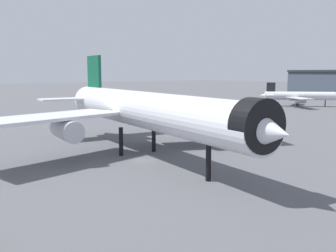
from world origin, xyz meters
The scene contains 5 objects.
ground centered at (0.00, 0.00, 0.00)m, with size 900.00×900.00×0.00m, color #56565B.
airliner_near_gate centered at (-2.75, 1.94, 7.87)m, with size 63.03×57.06×17.87m.
airliner_far_taxiway centered at (-40.95, 109.70, 4.39)m, with size 28.42×27.33×9.96m.
service_truck_front centered at (-22.58, 33.79, 1.59)m, with size 4.16×5.96×3.00m.
traffic_cone_wingtip centered at (-7.21, 39.26, 0.30)m, with size 0.48×0.48×0.60m, color #F2600C.
Camera 1 is at (50.94, -36.07, 14.38)m, focal length 41.59 mm.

